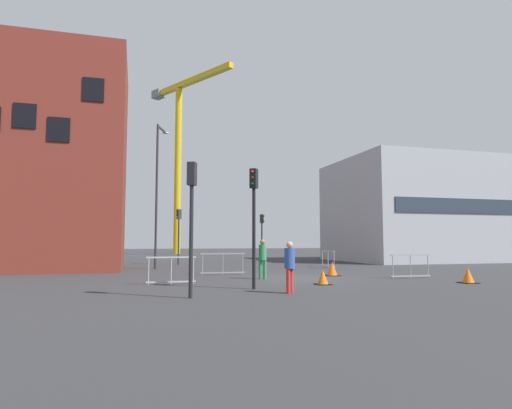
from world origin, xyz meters
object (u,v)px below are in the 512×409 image
at_px(traffic_light_verge, 192,206).
at_px(pedestrian_walking, 290,263).
at_px(traffic_light_near, 254,208).
at_px(traffic_cone_orange, 468,276).
at_px(streetlamp_tall, 158,185).
at_px(traffic_cone_striped, 332,269).
at_px(construction_crane, 180,140).
at_px(pedestrian_waiting, 263,256).
at_px(traffic_cone_on_verge, 323,278).
at_px(traffic_light_corner, 179,227).
at_px(traffic_light_far, 262,230).

bearing_deg(traffic_light_verge, pedestrian_walking, 6.14).
distance_m(traffic_light_near, traffic_cone_orange, 9.22).
bearing_deg(streetlamp_tall, traffic_cone_striped, -44.03).
height_order(construction_crane, traffic_cone_orange, construction_crane).
relative_size(traffic_light_verge, pedestrian_walking, 2.43).
bearing_deg(pedestrian_waiting, traffic_cone_orange, -28.71).
distance_m(traffic_cone_on_verge, traffic_cone_orange, 5.94).
bearing_deg(traffic_cone_on_verge, traffic_light_near, -164.66).
bearing_deg(traffic_cone_on_verge, construction_crane, 92.05).
xyz_separation_m(traffic_light_near, traffic_light_corner, (-1.01, 16.86, -0.18)).
relative_size(traffic_light_corner, traffic_cone_striped, 5.93).
distance_m(streetlamp_tall, traffic_light_near, 12.91).
relative_size(streetlamp_tall, traffic_cone_orange, 14.03).
bearing_deg(traffic_light_corner, traffic_light_far, 17.63).
xyz_separation_m(traffic_light_verge, traffic_cone_orange, (11.29, 1.63, -2.43)).
distance_m(construction_crane, traffic_light_corner, 29.25).
height_order(traffic_light_verge, traffic_cone_on_verge, traffic_light_verge).
relative_size(streetlamp_tall, traffic_light_verge, 2.19).
relative_size(traffic_light_far, traffic_cone_striped, 5.73).
relative_size(traffic_light_near, traffic_light_corner, 1.07).
xyz_separation_m(pedestrian_walking, pedestrian_waiting, (0.65, 5.34, 0.06)).
relative_size(pedestrian_waiting, traffic_cone_striped, 2.62).
bearing_deg(traffic_light_far, streetlamp_tall, -142.42).
xyz_separation_m(construction_crane, traffic_light_far, (4.39, -24.12, -12.62)).
height_order(construction_crane, traffic_light_near, construction_crane).
relative_size(traffic_light_verge, traffic_light_far, 1.06).
xyz_separation_m(traffic_light_verge, pedestrian_waiting, (3.89, 5.68, -1.70)).
bearing_deg(traffic_light_near, traffic_light_verge, -143.17).
bearing_deg(traffic_cone_on_verge, traffic_light_far, 81.02).
bearing_deg(traffic_light_corner, traffic_cone_on_verge, -75.98).
relative_size(traffic_cone_on_verge, traffic_cone_striped, 0.85).
bearing_deg(traffic_cone_orange, traffic_cone_striped, 126.62).
height_order(traffic_light_near, traffic_cone_orange, traffic_light_near).
height_order(traffic_light_corner, traffic_cone_on_verge, traffic_light_corner).
distance_m(construction_crane, streetlamp_tall, 32.64).
bearing_deg(pedestrian_walking, traffic_light_far, 76.12).
height_order(traffic_light_far, pedestrian_walking, traffic_light_far).
distance_m(traffic_light_far, traffic_cone_orange, 19.60).
distance_m(construction_crane, traffic_light_near, 44.92).
height_order(streetlamp_tall, pedestrian_walking, streetlamp_tall).
bearing_deg(traffic_cone_orange, pedestrian_walking, -170.93).
xyz_separation_m(traffic_light_near, pedestrian_walking, (0.81, -1.47, -1.88)).
bearing_deg(traffic_light_near, traffic_light_corner, 93.42).
bearing_deg(traffic_cone_striped, traffic_light_near, -138.15).
height_order(traffic_cone_on_verge, traffic_cone_striped, traffic_cone_striped).
relative_size(streetlamp_tall, traffic_cone_on_verge, 15.56).
bearing_deg(traffic_cone_on_verge, traffic_light_corner, 104.02).
height_order(traffic_cone_on_verge, traffic_cone_orange, traffic_cone_orange).
bearing_deg(traffic_light_far, traffic_cone_striped, -92.58).
relative_size(traffic_light_near, traffic_cone_on_verge, 7.46).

